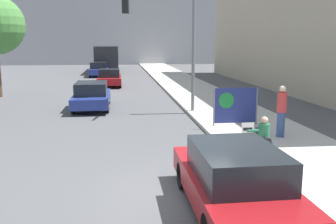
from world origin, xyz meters
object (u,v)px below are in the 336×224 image
Objects in this scene: seated_protester at (264,135)px; protest_banner at (235,105)px; car_on_road_nearest at (92,95)px; jogger_on_sidewalk at (281,111)px; parked_car_curbside at (234,180)px; car_on_road_midblock at (110,78)px; car_on_road_distant at (99,69)px; city_bus_on_road at (107,57)px; traffic_light_pole at (168,29)px.

protest_banner is (0.41, 4.12, 0.20)m from seated_protester.
protest_banner is 8.22m from car_on_road_nearest.
jogger_on_sidewalk is 0.40× the size of car_on_road_nearest.
protest_banner is 7.78m from parked_car_curbside.
jogger_on_sidewalk is at bearing 57.77° from parked_car_curbside.
parked_car_curbside is (-2.35, -7.41, -0.25)m from protest_banner.
car_on_road_midblock is 0.97× the size of car_on_road_distant.
car_on_road_nearest is at bearing 117.16° from seated_protester.
protest_banner reaches higher than car_on_road_midblock.
car_on_road_nearest is (-5.66, 9.65, -0.05)m from seated_protester.
jogger_on_sidewalk is 34.49m from city_bus_on_road.
jogger_on_sidewalk is at bearing -46.86° from car_on_road_nearest.
city_bus_on_road is (0.12, 26.19, 1.06)m from car_on_road_nearest.
jogger_on_sidewalk is (1.45, 2.07, 0.33)m from seated_protester.
city_bus_on_road is at bearing 92.09° from car_on_road_midblock.
car_on_road_midblock reaches higher than seated_protester.
car_on_road_nearest is 26.21m from city_bus_on_road.
parked_car_curbside is (-3.38, -5.37, -0.37)m from jogger_on_sidewalk.
seated_protester is 0.11× the size of city_bus_on_road.
car_on_road_nearest is at bearing 106.04° from parked_car_curbside.
car_on_road_distant is at bearing 97.59° from parked_car_curbside.
protest_banner reaches higher than car_on_road_distant.
jogger_on_sidewalk is 10.39m from car_on_road_nearest.
parked_car_curbside is 0.41× the size of city_bus_on_road.
traffic_light_pole reaches higher than seated_protester.
car_on_road_distant reaches higher than car_on_road_midblock.
parked_car_curbside is at bearing -84.75° from city_bus_on_road.
car_on_road_midblock is (0.70, 10.26, -0.01)m from car_on_road_nearest.
seated_protester is 0.63× the size of protest_banner.
protest_banner reaches higher than car_on_road_nearest.
car_on_road_nearest is (-7.10, 7.58, -0.37)m from jogger_on_sidewalk.
traffic_light_pole reaches higher than protest_banner.
protest_banner is at bearing -71.25° from car_on_road_midblock.
car_on_road_distant is (-4.33, 32.53, 0.03)m from parked_car_curbside.
parked_car_curbside is (-1.94, -3.29, -0.04)m from seated_protester.
parked_car_curbside is at bearing 46.82° from jogger_on_sidewalk.
parked_car_curbside is (-0.11, -11.20, -3.39)m from traffic_light_pole.
car_on_road_nearest is 19.60m from car_on_road_distant.
protest_banner reaches higher than parked_car_curbside.
parked_car_curbside is 23.40m from car_on_road_midblock.
traffic_light_pole is at bearing 99.77° from seated_protester.
car_on_road_distant is (-6.27, 29.24, -0.02)m from seated_protester.
parked_car_curbside is 13.47m from car_on_road_nearest.
car_on_road_nearest is at bearing 137.63° from protest_banner.
city_bus_on_road is at bearing 95.57° from seated_protester.
traffic_light_pole reaches higher than car_on_road_midblock.
protest_banner reaches higher than seated_protester.
car_on_road_distant is at bearing 91.79° from car_on_road_nearest.
car_on_road_midblock is at bearing 104.61° from traffic_light_pole.
car_on_road_midblock is 15.97m from city_bus_on_road.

